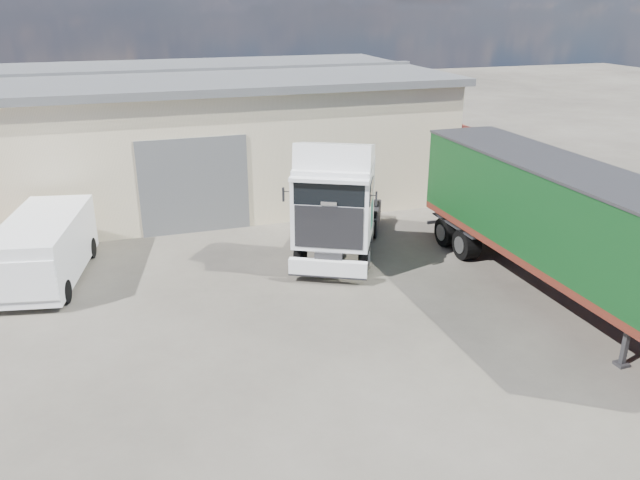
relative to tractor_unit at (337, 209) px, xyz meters
name	(u,v)px	position (x,y,z in m)	size (l,w,h in m)	color
ground	(333,358)	(-2.15, -5.92, -1.79)	(120.00, 120.00, 0.00)	#272520
warehouse	(82,138)	(-8.15, 10.08, 0.88)	(30.60, 12.60, 5.42)	beige
brick_boundary_wall	(570,198)	(9.35, 0.08, -0.54)	(0.35, 26.00, 2.50)	maroon
tractor_unit	(337,209)	(0.00, 0.00, 0.00)	(4.93, 6.61, 4.25)	black
box_trailer	(561,219)	(5.20, -4.54, 0.61)	(2.62, 11.82, 3.92)	#2D2D30
panel_van	(43,252)	(-9.19, 0.91, -0.74)	(2.91, 5.24, 2.02)	black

